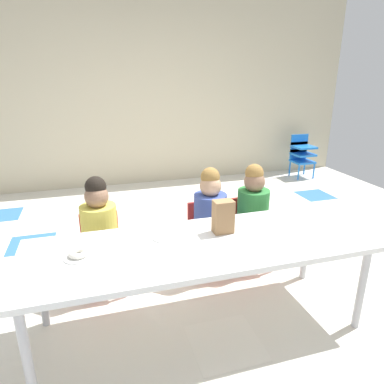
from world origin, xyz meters
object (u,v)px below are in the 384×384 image
Objects in this scene: kid_chair_blue_stack at (302,153)px; donut_powdered_on_plate at (79,253)px; seated_child_near_camera at (99,225)px; seated_child_far_right at (252,207)px; seated_child_middle_seat at (210,212)px; paper_bag_brown at (223,217)px; paper_plate_center_table at (165,237)px; craft_table at (201,250)px; paper_plate_near_edge at (79,256)px.

donut_powdered_on_plate is (-3.40, -2.90, 0.24)m from kid_chair_blue_stack.
seated_child_near_camera is 1.00× the size of seated_child_far_right.
seated_child_middle_seat is (0.86, 0.00, 0.00)m from seated_child_near_camera.
seated_child_far_right is 0.69m from paper_bag_brown.
paper_plate_center_table is at bearing 174.74° from paper_bag_brown.
paper_bag_brown is (-0.46, -0.49, 0.17)m from seated_child_far_right.
craft_table is 0.65m from seated_child_middle_seat.
seated_child_near_camera is 0.57m from paper_plate_near_edge.
seated_child_middle_seat is (0.27, 0.59, -0.01)m from craft_table.
seated_child_far_right is at bearing 0.00° from seated_child_near_camera.
seated_child_far_right is at bearing 46.74° from paper_bag_brown.
paper_plate_center_table is (-0.84, -0.45, 0.06)m from seated_child_far_right.
seated_child_middle_seat is at bearing 29.42° from donut_powdered_on_plate.
seated_child_near_camera and seated_child_far_right have the same top height.
seated_child_far_right reaches higher than paper_plate_near_edge.
seated_child_near_camera reaches higher than paper_plate_center_table.
seated_child_middle_seat reaches higher than paper_bag_brown.
paper_plate_center_table is (-0.38, 0.03, -0.11)m from paper_bag_brown.
seated_child_far_right reaches higher than kid_chair_blue_stack.
donut_powdered_on_plate reaches higher than paper_plate_center_table.
paper_plate_near_edge is at bearing 176.99° from craft_table.
seated_child_far_right is at bearing 22.22° from donut_powdered_on_plate.
paper_plate_center_table is at bearing 11.42° from paper_plate_near_edge.
paper_bag_brown is at bearing 4.51° from donut_powdered_on_plate.
paper_plate_center_table is 1.57× the size of donut_powdered_on_plate.
kid_chair_blue_stack reaches higher than paper_plate_near_edge.
paper_plate_center_table is at bearing -151.69° from seated_child_far_right.
paper_plate_center_table is at bearing -135.63° from seated_child_middle_seat.
kid_chair_blue_stack is (3.27, 2.34, -0.16)m from seated_child_near_camera.
seated_child_middle_seat reaches higher than paper_plate_center_table.
seated_child_middle_seat is 4.17× the size of paper_bag_brown.
seated_child_near_camera is 7.98× the size of donut_powdered_on_plate.
donut_powdered_on_plate reaches higher than craft_table.
donut_powdered_on_plate is at bearing -175.49° from paper_bag_brown.
seated_child_near_camera reaches higher than donut_powdered_on_plate.
seated_child_middle_seat is 5.10× the size of paper_plate_near_edge.
paper_bag_brown reaches higher than craft_table.
seated_child_near_camera reaches higher than craft_table.
donut_powdered_on_plate is (-0.53, -0.11, 0.02)m from paper_plate_center_table.
kid_chair_blue_stack reaches higher than paper_plate_center_table.
paper_bag_brown is at bearing -31.98° from seated_child_near_camera.
paper_plate_center_table is at bearing 143.11° from craft_table.
craft_table is 0.72m from donut_powdered_on_plate.
seated_child_middle_seat is 0.65m from paper_plate_center_table.
seated_child_near_camera reaches higher than kid_chair_blue_stack.
donut_powdered_on_plate is at bearing -139.54° from kid_chair_blue_stack.
seated_child_far_right is 1.47m from paper_plate_near_edge.
seated_child_near_camera reaches higher than paper_plate_near_edge.
craft_table is 11.92× the size of paper_plate_center_table.
seated_child_far_right is 5.10× the size of paper_plate_near_edge.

